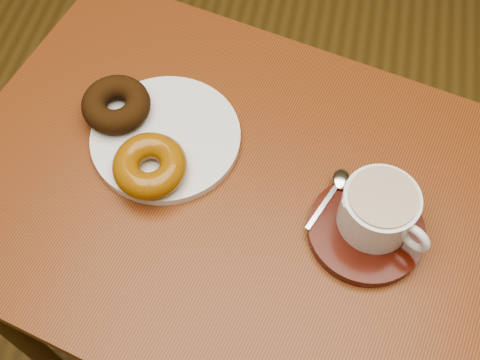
% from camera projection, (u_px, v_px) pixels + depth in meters
% --- Properties ---
extents(cafe_table, '(0.90, 0.75, 0.74)m').
position_uv_depth(cafe_table, '(228.00, 221.00, 0.95)').
color(cafe_table, brown).
rests_on(cafe_table, ground).
extents(donut_plate, '(0.30, 0.30, 0.01)m').
position_uv_depth(donut_plate, '(166.00, 137.00, 0.88)').
color(donut_plate, silver).
rests_on(donut_plate, cafe_table).
extents(donut_cinnamon, '(0.13, 0.13, 0.04)m').
position_uv_depth(donut_cinnamon, '(116.00, 104.00, 0.88)').
color(donut_cinnamon, black).
rests_on(donut_cinnamon, donut_plate).
extents(donut_caramel, '(0.13, 0.13, 0.04)m').
position_uv_depth(donut_caramel, '(150.00, 166.00, 0.83)').
color(donut_caramel, '#8D570F').
rests_on(donut_caramel, donut_plate).
extents(saucer, '(0.18, 0.18, 0.02)m').
position_uv_depth(saucer, '(366.00, 230.00, 0.81)').
color(saucer, '#3A0F07').
rests_on(saucer, cafe_table).
extents(coffee_cup, '(0.12, 0.10, 0.07)m').
position_uv_depth(coffee_cup, '(379.00, 210.00, 0.77)').
color(coffee_cup, silver).
rests_on(coffee_cup, saucer).
extents(teaspoon, '(0.05, 0.10, 0.01)m').
position_uv_depth(teaspoon, '(337.00, 184.00, 0.83)').
color(teaspoon, silver).
rests_on(teaspoon, saucer).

